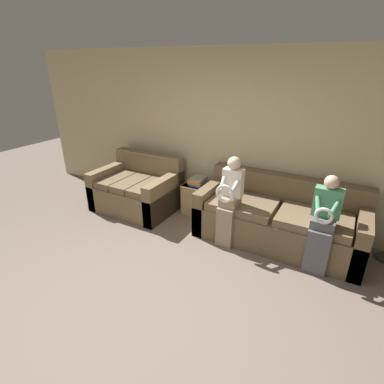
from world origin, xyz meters
TOP-DOWN VIEW (x-y plane):
  - ground_plane at (0.00, 0.00)m, footprint 14.00×14.00m
  - wall_back at (0.00, 2.64)m, footprint 7.94×0.06m
  - couch_main at (0.93, 2.16)m, footprint 2.20×0.90m
  - couch_side at (-1.43, 2.05)m, footprint 1.32×0.98m
  - child_left_seated at (0.35, 1.79)m, footprint 0.27×0.38m
  - child_right_seated at (1.52, 1.79)m, footprint 0.32×0.37m
  - side_shelf at (-0.45, 2.38)m, footprint 0.44×0.41m
  - book_stack at (-0.45, 2.39)m, footprint 0.25×0.31m

SIDE VIEW (x-z plane):
  - ground_plane at x=0.00m, z-range 0.00..0.00m
  - side_shelf at x=-0.45m, z-range 0.01..0.51m
  - couch_side at x=-1.43m, z-range -0.13..0.76m
  - couch_main at x=0.93m, z-range -0.11..0.77m
  - book_stack at x=-0.45m, z-range 0.50..0.62m
  - child_right_seated at x=1.52m, z-range 0.06..1.24m
  - child_left_seated at x=0.35m, z-range 0.07..1.30m
  - wall_back at x=0.00m, z-range 0.00..2.55m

